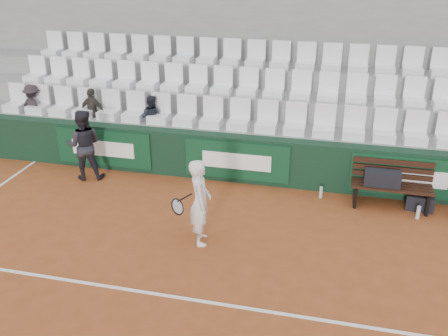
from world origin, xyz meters
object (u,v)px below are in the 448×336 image
bench_left (390,196)px  water_bottle_far (418,212)px  spectator_c (150,98)px  water_bottle_near (321,192)px  spectator_a (31,89)px  sports_bag_left (382,178)px  spectator_b (91,93)px  tennis_player (200,202)px  ball_kid (84,145)px  sports_bag_ground (420,202)px

bench_left → water_bottle_far: (0.49, -0.36, -0.10)m
spectator_c → water_bottle_near: bearing=169.7°
bench_left → spectator_a: 8.29m
sports_bag_left → bench_left: bearing=5.2°
bench_left → spectator_c: 5.43m
water_bottle_near → spectator_b: size_ratio=0.21×
bench_left → sports_bag_left: size_ratio=2.25×
tennis_player → ball_kid: (-3.07, 1.85, 0.01)m
water_bottle_near → tennis_player: tennis_player is taller
water_bottle_near → ball_kid: (-4.97, -0.23, 0.65)m
tennis_player → spectator_c: bearing=123.4°
spectator_a → spectator_b: size_ratio=0.99×
water_bottle_far → sports_bag_left: bearing=153.5°
water_bottle_near → ball_kid: size_ratio=0.15×
bench_left → spectator_c: bearing=169.3°
ball_kid → sports_bag_left: bearing=163.6°
sports_bag_ground → spectator_b: (-7.16, 0.95, 1.40)m
water_bottle_far → sports_bag_ground: bearing=79.9°
sports_bag_ground → spectator_b: spectator_b is taller
water_bottle_near → spectator_b: spectator_b is taller
water_bottle_near → spectator_a: spectator_a is taller
bench_left → spectator_b: (-6.60, 0.98, 1.33)m
sports_bag_ground → spectator_b: bearing=172.4°
sports_bag_left → sports_bag_ground: (0.75, 0.05, -0.44)m
water_bottle_far → tennis_player: size_ratio=0.17×
sports_bag_left → spectator_a: (-7.94, 1.00, 0.95)m
spectator_c → sports_bag_ground: bearing=173.5°
sports_bag_left → spectator_b: spectator_b is taller
water_bottle_far → spectator_b: spectator_b is taller
tennis_player → spectator_b: 4.59m
sports_bag_ground → water_bottle_near: size_ratio=2.16×
sports_bag_left → sports_bag_ground: bearing=3.6°
sports_bag_ground → tennis_player: (-3.76, -2.04, 0.60)m
spectator_a → ball_kid: bearing=166.8°
ball_kid → water_bottle_near: bearing=165.0°
water_bottle_near → tennis_player: (-1.90, -2.08, 0.64)m
sports_bag_ground → spectator_a: size_ratio=0.46×
bench_left → spectator_c: size_ratio=1.44×
ball_kid → water_bottle_far: bearing=160.6°
tennis_player → spectator_b: size_ratio=1.37×
water_bottle_far → tennis_player: bearing=-155.8°
bench_left → ball_kid: bearing=-178.5°
spectator_c → water_bottle_far: bearing=169.6°
water_bottle_near → spectator_c: spectator_c is taller
sports_bag_left → water_bottle_near: (-1.11, 0.09, -0.48)m
ball_kid → spectator_b: 1.42m
spectator_a → spectator_c: bearing=-161.6°
tennis_player → spectator_a: (-4.92, 2.99, 0.79)m
water_bottle_near → tennis_player: bearing=-132.4°
tennis_player → spectator_a: spectator_a is taller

